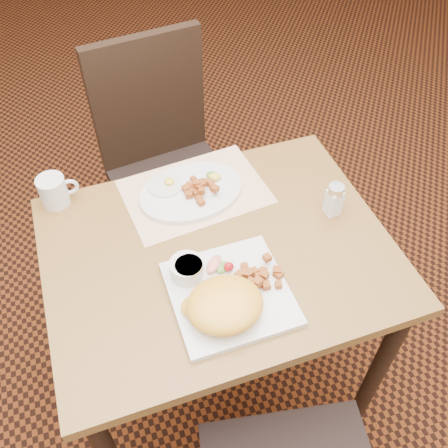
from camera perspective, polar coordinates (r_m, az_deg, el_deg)
ground at (r=1.95m, az=-0.43°, el=-16.86°), size 8.00×8.00×0.00m
table at (r=1.39m, az=-0.58°, el=-5.70°), size 0.90×0.70×0.75m
chair_far at (r=1.90m, az=-6.80°, el=7.60°), size 0.47×0.48×0.97m
placemat at (r=1.45m, az=-3.35°, el=3.71°), size 0.43×0.32×0.00m
plate_square at (r=1.22m, az=0.65°, el=-7.96°), size 0.28×0.28×0.02m
plate_oval at (r=1.44m, az=-3.75°, el=3.69°), size 0.33×0.27×0.02m
hollandaise_mound at (r=1.15m, az=0.00°, el=-9.25°), size 0.19×0.16×0.07m
ramekin at (r=1.22m, az=-4.28°, el=-5.09°), size 0.08×0.08×0.05m
garnish_sq at (r=1.24m, az=-0.54°, el=-4.76°), size 0.08×0.07×0.03m
fried_egg at (r=1.45m, az=-6.69°, el=4.48°), size 0.10×0.10×0.02m
garnish_ov at (r=1.46m, az=-1.16°, el=5.52°), size 0.05×0.06×0.02m
salt_shaker at (r=1.39m, az=12.46°, el=2.78°), size 0.05×0.05×0.10m
coffee_mug at (r=1.47m, az=-18.84°, el=3.60°), size 0.11×0.08×0.09m
home_fries_sq at (r=1.22m, az=3.98°, el=-5.92°), size 0.12×0.10×0.04m
home_fries_ov at (r=1.42m, az=-2.97°, el=4.01°), size 0.10×0.12×0.04m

